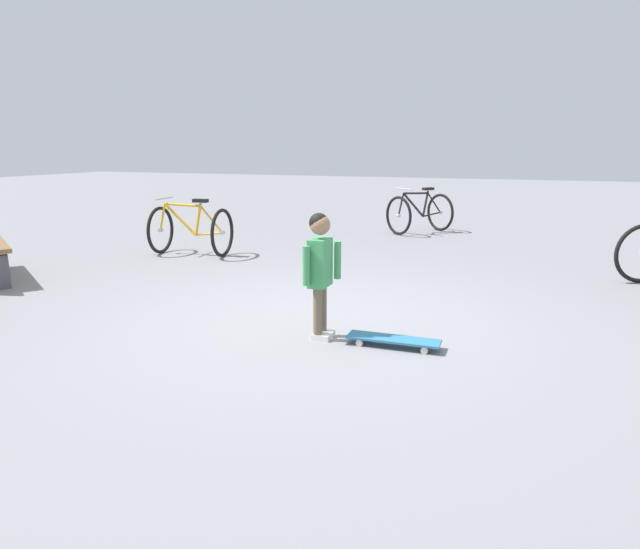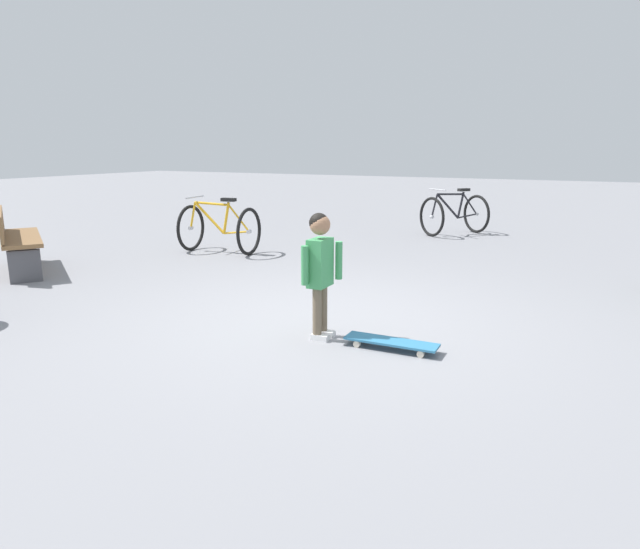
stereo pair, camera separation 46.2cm
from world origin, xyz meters
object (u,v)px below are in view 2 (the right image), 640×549
at_px(bicycle_far, 455,214).
at_px(bicycle_mid, 219,228).
at_px(child_person, 320,262).
at_px(street_bench, 17,239).
at_px(skateboard, 391,342).

bearing_deg(bicycle_far, bicycle_mid, -128.44).
distance_m(child_person, street_bench, 4.68).
relative_size(child_person, bicycle_mid, 0.94).
height_order(child_person, bicycle_mid, child_person).
bearing_deg(street_bench, child_person, -6.59).
xyz_separation_m(child_person, street_bench, (-4.64, 0.54, -0.23)).
bearing_deg(bicycle_far, street_bench, -126.64).
bearing_deg(skateboard, child_person, -179.30).
bearing_deg(child_person, bicycle_far, 93.69).
distance_m(bicycle_mid, bicycle_far, 4.40).
bearing_deg(bicycle_mid, skateboard, -36.46).
height_order(skateboard, bicycle_mid, bicycle_mid).
bearing_deg(street_bench, skateboard, -5.72).
distance_m(child_person, bicycle_mid, 4.21).
bearing_deg(skateboard, bicycle_far, 99.44).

